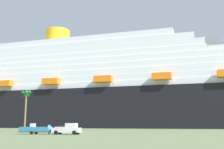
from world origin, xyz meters
TOP-DOWN VIEW (x-y plane):
  - ground_plane at (0.00, 30.00)m, footprint 600.00×600.00m
  - cruise_ship at (-6.35, 68.24)m, footprint 263.41×56.25m
  - pickup_truck at (2.31, -15.50)m, footprint 5.60×2.29m
  - small_boat_on_trailer at (-3.86, -15.49)m, footprint 8.71×2.22m
  - palm_tree at (-16.12, 1.17)m, footprint 2.83×2.87m
  - parked_car_white_van at (-12.85, 19.66)m, footprint 4.41×2.47m

SIDE VIEW (x-z plane):
  - ground_plane at x=0.00m, z-range 0.00..0.00m
  - parked_car_white_van at x=-12.85m, z-range 0.04..1.62m
  - small_boat_on_trailer at x=-3.86m, z-range -0.12..2.03m
  - pickup_truck at x=2.31m, z-range -0.06..2.14m
  - palm_tree at x=-16.12m, z-range 3.58..14.69m
  - cruise_ship at x=-6.35m, z-range -13.26..48.69m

